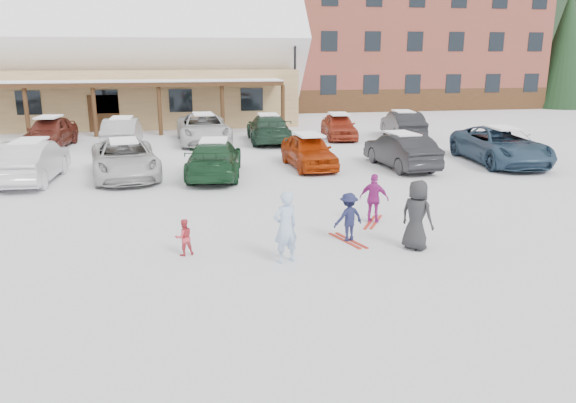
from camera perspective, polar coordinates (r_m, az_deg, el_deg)
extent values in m
plane|color=white|center=(13.55, -0.49, -5.22)|extent=(160.00, 160.00, 0.00)
cube|color=tan|center=(41.20, -20.18, 10.03)|extent=(28.00, 10.00, 3.60)
cube|color=#422814|center=(35.05, -21.99, 10.97)|extent=(25.20, 2.60, 0.25)
cube|color=white|center=(41.11, -20.66, 15.21)|extent=(29.12, 9.69, 9.69)
cube|color=brown|center=(53.72, 9.82, 16.13)|extent=(24.00, 14.00, 12.00)
cube|color=brown|center=(50.60, -7.56, 14.60)|extent=(7.00, 12.60, 9.00)
cube|color=#422814|center=(47.36, 12.45, 10.01)|extent=(24.00, 0.10, 1.80)
cylinder|color=black|center=(36.96, 0.71, 11.89)|extent=(0.16, 0.16, 5.43)
cube|color=black|center=(36.92, 0.72, 16.30)|extent=(0.50, 0.25, 0.25)
cylinder|color=black|center=(55.08, 25.79, 9.29)|extent=(0.60, 0.60, 1.32)
cone|color=black|center=(54.96, 26.47, 15.09)|extent=(4.84, 4.84, 9.90)
cylinder|color=black|center=(57.27, -2.15, 10.77)|extent=(0.60, 0.60, 1.08)
cone|color=black|center=(57.12, -2.20, 15.37)|extent=(3.96, 3.96, 8.10)
cylinder|color=black|center=(68.92, 21.72, 10.57)|extent=(0.60, 0.60, 1.38)
cone|color=black|center=(68.83, 22.20, 15.43)|extent=(5.06, 5.06, 10.35)
imported|color=#A4C1E9|center=(12.71, -0.26, -2.62)|extent=(0.72, 0.60, 1.67)
imported|color=#C53743|center=(13.48, -10.52, -3.58)|extent=(0.51, 0.44, 0.89)
imported|color=#181B3C|center=(14.25, 6.17, -1.61)|extent=(0.92, 0.70, 1.27)
cube|color=red|center=(14.43, 6.10, -3.96)|extent=(0.63, 1.39, 0.03)
imported|color=#9D217D|center=(15.89, 8.74, 0.30)|extent=(0.88, 0.71, 1.40)
cube|color=red|center=(16.08, 8.64, -2.07)|extent=(0.89, 1.31, 0.03)
imported|color=#242527|center=(13.90, 12.95, -1.35)|extent=(0.94, 1.00, 1.72)
imported|color=silver|center=(22.78, -24.59, 3.73)|extent=(1.84, 4.78, 1.55)
imported|color=#BEBEBE|center=(22.43, -16.25, 4.18)|extent=(3.14, 5.46, 1.43)
imported|color=#183D23|center=(21.80, -7.50, 4.34)|extent=(2.56, 5.11, 1.42)
imported|color=#A82F07|center=(23.41, 2.11, 5.15)|extent=(1.94, 4.21, 1.40)
imported|color=black|center=(23.79, 11.41, 5.08)|extent=(1.93, 4.51, 1.45)
imported|color=navy|center=(25.94, 20.81, 5.33)|extent=(2.91, 5.75, 1.56)
imported|color=maroon|center=(30.85, -23.02, 6.50)|extent=(2.26, 4.72, 1.56)
imported|color=#9B9A9E|center=(29.52, -16.46, 6.71)|extent=(1.65, 4.62, 1.52)
imported|color=silver|center=(30.13, -8.58, 7.34)|extent=(2.86, 5.73, 1.56)
imported|color=#1E3929|center=(30.17, -2.00, 7.43)|extent=(2.26, 5.16, 1.48)
imported|color=#A0311C|center=(31.54, 5.18, 7.62)|extent=(1.99, 4.21, 1.39)
imported|color=black|center=(32.33, 11.58, 7.65)|extent=(2.11, 4.69, 1.49)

